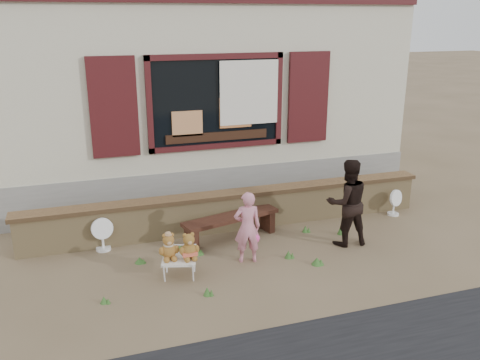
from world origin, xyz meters
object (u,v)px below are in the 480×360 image
object	(u,v)px
bench	(231,222)
child	(247,227)
teddy_bear_left	(169,246)
teddy_bear_right	(189,245)
adult	(347,203)
folding_chair	(179,260)

from	to	relation	value
bench	child	size ratio (longest dim) A/B	1.55
teddy_bear_left	teddy_bear_right	xyz separation A→B (m)	(0.27, -0.08, 0.00)
teddy_bear_left	adult	xyz separation A→B (m)	(2.90, 0.22, 0.23)
teddy_bear_right	adult	size ratio (longest dim) A/B	0.27
teddy_bear_left	bench	bearing A→B (deg)	53.72
folding_chair	child	bearing A→B (deg)	24.39
bench	child	bearing A→B (deg)	-104.46
teddy_bear_left	child	world-z (taller)	child
bench	folding_chair	size ratio (longest dim) A/B	3.02
child	adult	size ratio (longest dim) A/B	0.78
teddy_bear_left	folding_chair	bearing A→B (deg)	0.00
child	teddy_bear_right	bearing A→B (deg)	21.61
folding_chair	adult	xyz separation A→B (m)	(2.77, 0.26, 0.45)
teddy_bear_left	teddy_bear_right	distance (m)	0.28
child	teddy_bear_left	bearing A→B (deg)	15.36
teddy_bear_right	folding_chair	bearing A→B (deg)	180.00
teddy_bear_left	child	xyz separation A→B (m)	(1.20, 0.12, 0.07)
teddy_bear_left	teddy_bear_right	bearing A→B (deg)	-0.00
adult	teddy_bear_right	bearing A→B (deg)	11.04
bench	teddy_bear_left	xyz separation A→B (m)	(-1.19, -0.93, 0.17)
teddy_bear_left	child	distance (m)	1.20
adult	teddy_bear_left	bearing A→B (deg)	8.96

